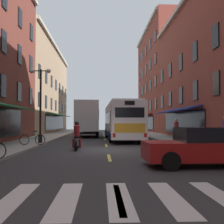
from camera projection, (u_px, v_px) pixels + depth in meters
name	position (u px, v px, depth m)	size (l,w,h in m)	color
ground_plane	(107.00, 151.00, 15.70)	(34.80, 80.00, 0.10)	#333335
lane_centre_dashes	(107.00, 150.00, 15.45)	(0.14, 73.90, 0.01)	#DBCC4C
crosswalk_near	(119.00, 198.00, 5.72)	(7.10, 2.80, 0.01)	silver
sidewalk_left	(4.00, 149.00, 15.46)	(3.00, 80.00, 0.14)	#A39E93
sidewalk_right	(207.00, 148.00, 15.95)	(3.00, 80.00, 0.14)	#A39E93
transit_bus	(121.00, 121.00, 24.86)	(2.81, 12.16, 3.30)	white
box_truck	(87.00, 119.00, 29.51)	(2.66, 7.56, 3.77)	#B21E19
sedan_near	(91.00, 129.00, 38.19)	(1.98, 4.32, 1.33)	silver
sedan_mid	(209.00, 146.00, 9.87)	(4.68, 2.01, 1.42)	maroon
motorcycle_rider	(77.00, 138.00, 15.62)	(0.62, 2.07, 1.66)	black
bicycle_near	(32.00, 139.00, 17.42)	(1.71, 0.48, 0.91)	black
pedestrian_far	(176.00, 129.00, 23.42)	(0.36, 0.36, 1.74)	black
street_lamp_twin	(41.00, 102.00, 19.21)	(1.42, 0.32, 5.28)	black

